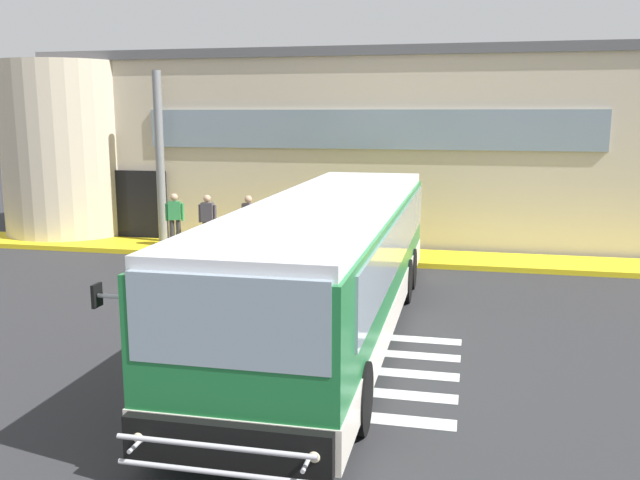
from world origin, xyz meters
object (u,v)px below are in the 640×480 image
at_px(entry_support_column, 160,157).
at_px(bus_main_foreground, 331,268).
at_px(passenger_by_doorway, 208,219).
at_px(passenger_near_column, 175,216).
at_px(passenger_at_curb_edge, 249,220).

bearing_deg(entry_support_column, bus_main_foreground, -47.26).
relative_size(bus_main_foreground, passenger_by_doorway, 7.30).
bearing_deg(bus_main_foreground, passenger_by_doorway, 127.36).
height_order(bus_main_foreground, passenger_by_doorway, bus_main_foreground).
relative_size(entry_support_column, passenger_near_column, 3.27).
bearing_deg(passenger_at_curb_edge, passenger_by_doorway, -175.33).
bearing_deg(bus_main_foreground, passenger_at_curb_edge, 119.67).
xyz_separation_m(entry_support_column, passenger_at_curb_edge, (3.23, -0.77, -1.81)).
height_order(entry_support_column, passenger_at_curb_edge, entry_support_column).
relative_size(entry_support_column, passenger_at_curb_edge, 3.27).
bearing_deg(passenger_by_doorway, passenger_near_column, 173.66).
xyz_separation_m(passenger_near_column, passenger_by_doorway, (1.14, -0.13, -0.03)).
bearing_deg(passenger_by_doorway, entry_support_column, 155.61).
relative_size(entry_support_column, bus_main_foreground, 0.45).
height_order(entry_support_column, bus_main_foreground, entry_support_column).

